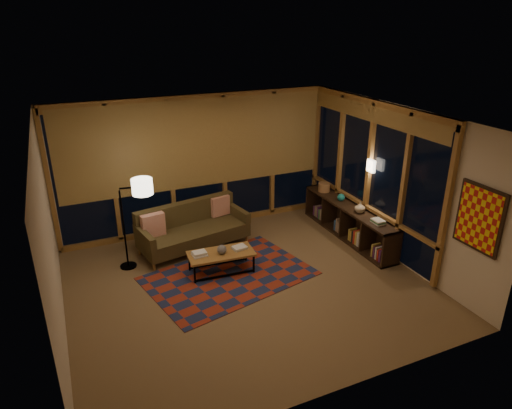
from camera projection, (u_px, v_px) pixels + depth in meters
name	position (u px, v px, depth m)	size (l,w,h in m)	color
floor	(247.00, 285.00, 7.39)	(5.50, 5.00, 0.01)	brown
ceiling	(246.00, 120.00, 6.36)	(5.50, 5.00, 0.01)	silver
walls	(247.00, 208.00, 6.87)	(5.51, 5.01, 2.70)	beige
window_wall_back	(198.00, 164.00, 8.92)	(5.30, 0.16, 2.60)	brown
window_wall_right	(368.00, 174.00, 8.39)	(0.16, 3.70, 2.60)	brown
wall_art	(479.00, 218.00, 6.30)	(0.06, 0.74, 0.94)	red
wall_sconce	(371.00, 166.00, 8.16)	(0.12, 0.18, 0.22)	white
sofa	(194.00, 228.00, 8.42)	(1.99, 0.81, 0.82)	#4C3B1F
pillow_left	(153.00, 225.00, 8.05)	(0.42, 0.14, 0.42)	#C43D1B
pillow_right	(220.00, 207.00, 8.87)	(0.39, 0.13, 0.39)	#C43D1B
area_rug	(229.00, 276.00, 7.64)	(2.63, 1.75, 0.01)	maroon
coffee_table	(221.00, 262.00, 7.70)	(1.10, 0.51, 0.37)	brown
book_stack_a	(199.00, 253.00, 7.54)	(0.26, 0.20, 0.08)	silver
book_stack_b	(240.00, 248.00, 7.74)	(0.26, 0.21, 0.05)	silver
ceramic_pot	(222.00, 249.00, 7.57)	(0.16, 0.16, 0.16)	#272830
floor_lamp	(123.00, 225.00, 7.64)	(0.53, 0.35, 1.59)	black
bookshelf	(348.00, 222.00, 8.89)	(0.40, 2.61, 0.65)	black
basket	(324.00, 187.00, 9.47)	(0.24, 0.24, 0.18)	#9A6339
teal_bowl	(341.00, 197.00, 8.98)	(0.15, 0.15, 0.15)	#187E79
vase	(360.00, 207.00, 8.45)	(0.20, 0.20, 0.21)	tan
shelf_book_stack	(378.00, 222.00, 8.02)	(0.17, 0.24, 0.07)	silver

